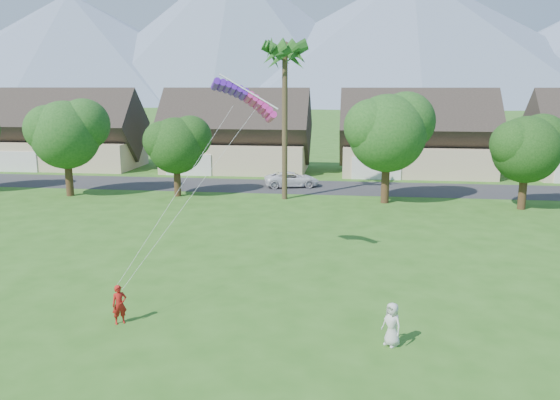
% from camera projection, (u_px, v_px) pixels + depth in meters
% --- Properties ---
extents(ground, '(500.00, 500.00, 0.00)m').
position_uv_depth(ground, '(238.00, 389.00, 16.56)').
color(ground, '#2D6019').
rests_on(ground, ground).
extents(street, '(90.00, 7.00, 0.01)m').
position_uv_depth(street, '(314.00, 187.00, 49.56)').
color(street, '#2D2D30').
rests_on(street, ground).
extents(kite_flyer, '(0.67, 0.63, 1.55)m').
position_uv_depth(kite_flyer, '(119.00, 305.00, 21.00)').
color(kite_flyer, '#A61813').
rests_on(kite_flyer, ground).
extents(watcher, '(0.91, 0.91, 1.59)m').
position_uv_depth(watcher, '(392.00, 324.00, 19.20)').
color(watcher, beige).
rests_on(watcher, ground).
extents(parked_car, '(5.35, 3.48, 1.37)m').
position_uv_depth(parked_car, '(292.00, 179.00, 49.67)').
color(parked_car, white).
rests_on(parked_car, ground).
extents(mountain_ridge, '(540.00, 240.00, 70.00)m').
position_uv_depth(mountain_ridge, '(368.00, 43.00, 261.67)').
color(mountain_ridge, slate).
rests_on(mountain_ridge, ground).
extents(houses_row, '(72.75, 8.19, 8.86)m').
position_uv_depth(houses_row, '(325.00, 140.00, 57.52)').
color(houses_row, beige).
rests_on(houses_row, ground).
extents(tree_row, '(62.27, 6.67, 8.45)m').
position_uv_depth(tree_row, '(295.00, 140.00, 42.80)').
color(tree_row, '#47301C').
rests_on(tree_row, ground).
extents(fan_palm, '(3.00, 3.00, 13.80)m').
position_uv_depth(fan_palm, '(285.00, 49.00, 42.05)').
color(fan_palm, '#4C3D26').
rests_on(fan_palm, ground).
extents(parafoil_kite, '(3.44, 1.34, 0.50)m').
position_uv_depth(parafoil_kite, '(246.00, 96.00, 25.69)').
color(parafoil_kite, '#5919BD').
rests_on(parafoil_kite, ground).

